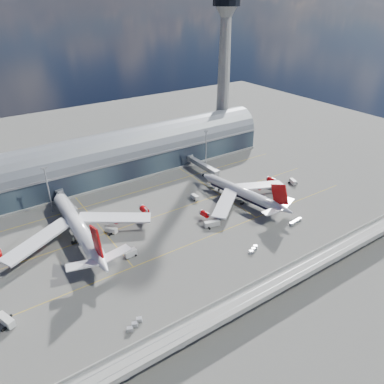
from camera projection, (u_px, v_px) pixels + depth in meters
ground at (189, 230)px, 182.54m from camera, size 500.00×500.00×0.00m
taxi_lines at (166, 211)px, 198.66m from camera, size 200.00×80.12×0.01m
terminal at (120, 157)px, 234.06m from camera, size 200.00×30.00×28.00m
control_tower at (224, 75)px, 260.73m from camera, size 19.00×19.00×103.00m
guideway at (270, 286)px, 139.93m from camera, size 220.00×8.50×7.20m
floodlight_mast_left at (48, 189)px, 191.47m from camera, size 3.00×0.70×25.70m
floodlight_mast_right at (206, 148)px, 240.95m from camera, size 3.00×0.70×25.70m
airliner_left at (78, 227)px, 172.51m from camera, size 72.62×76.27×23.26m
airliner_right at (243, 193)px, 205.04m from camera, size 59.58×62.34×19.83m
jet_bridge_left at (65, 201)px, 197.53m from camera, size 4.40×28.00×7.25m
jet_bridge_right at (201, 165)px, 238.93m from camera, size 4.40×32.00×7.25m
service_truck_0 at (6, 320)px, 130.09m from camera, size 5.19×8.24×3.25m
service_truck_1 at (131, 253)px, 163.65m from camera, size 5.55×2.93×3.16m
service_truck_2 at (212, 224)px, 184.71m from camera, size 8.20×4.42×2.86m
service_truck_3 at (293, 182)px, 225.79m from camera, size 3.89×5.97×2.69m
service_truck_4 at (195, 197)px, 208.72m from camera, size 2.55×4.86×2.76m
service_truck_5 at (111, 230)px, 179.89m from camera, size 5.01×6.50×2.96m
cargo_train_0 at (134, 325)px, 129.49m from camera, size 7.37×4.48×1.65m
cargo_train_1 at (253, 249)px, 167.49m from camera, size 6.48×3.81×1.45m
cargo_train_2 at (295, 222)px, 187.75m from camera, size 8.93×2.43×1.47m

